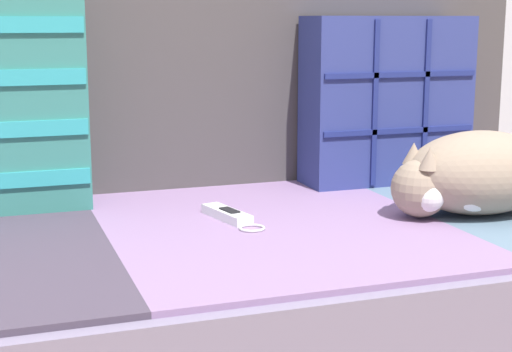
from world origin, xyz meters
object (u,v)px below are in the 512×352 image
couch (163,329)px  sleeping_cat (473,175)px  throw_pillow_quilted (386,100)px  game_remote_far (229,215)px

couch → sleeping_cat: sleeping_cat is taller
throw_pillow_quilted → sleeping_cat: bearing=-89.1°
sleeping_cat → game_remote_far: 0.48m
throw_pillow_quilted → sleeping_cat: throw_pillow_quilted is taller
couch → game_remote_far: 0.25m
couch → sleeping_cat: size_ratio=5.22×
couch → sleeping_cat: bearing=-10.0°
sleeping_cat → throw_pillow_quilted: bearing=90.9°
throw_pillow_quilted → sleeping_cat: 0.36m
sleeping_cat → game_remote_far: size_ratio=1.99×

